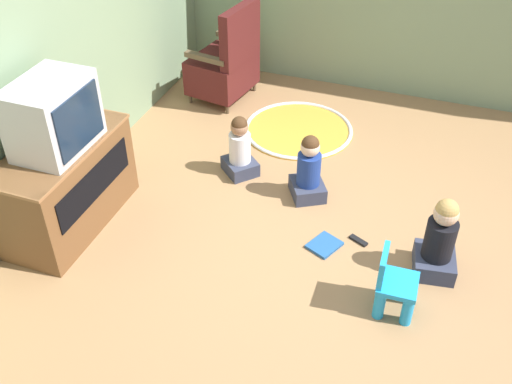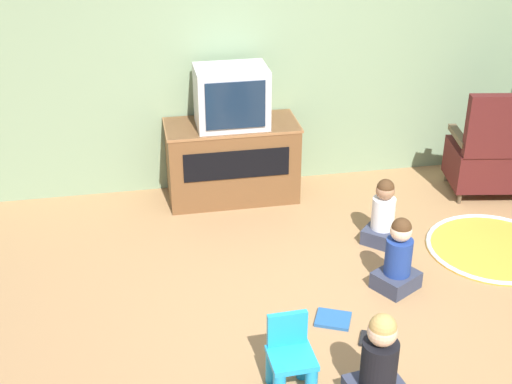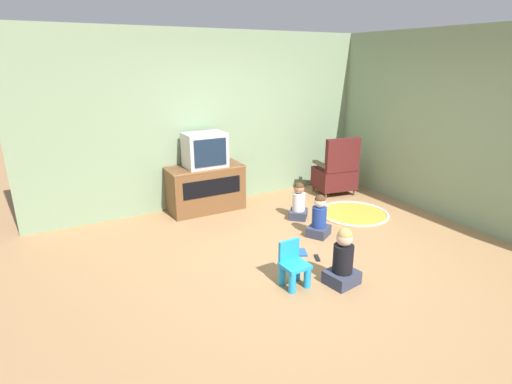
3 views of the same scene
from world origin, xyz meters
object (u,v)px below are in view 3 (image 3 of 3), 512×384
object	(u,v)px
yellow_kid_chair	(294,268)
remote_control	(317,258)
television	(205,150)
child_watching_center	(299,203)
child_watching_right	(343,260)
child_watching_left	(319,218)
tv_cabinet	(206,187)
book	(297,253)
black_armchair	(336,173)

from	to	relation	value
yellow_kid_chair	remote_control	distance (m)	0.69
television	child_watching_center	xyz separation A→B (m)	(1.06, -0.96, -0.72)
television	child_watching_right	size ratio (longest dim) A/B	0.96
child_watching_center	child_watching_left	bearing A→B (deg)	-148.00
tv_cabinet	yellow_kid_chair	xyz separation A→B (m)	(-0.05, -2.49, -0.17)
tv_cabinet	television	bearing A→B (deg)	-90.00
child_watching_center	child_watching_right	world-z (taller)	child_watching_right
yellow_kid_chair	book	size ratio (longest dim) A/B	1.64
book	tv_cabinet	bearing A→B (deg)	-54.27
television	yellow_kid_chair	world-z (taller)	television
yellow_kid_chair	child_watching_right	distance (m)	0.52
yellow_kid_chair	child_watching_center	xyz separation A→B (m)	(1.11, 1.50, 0.04)
tv_cabinet	child_watching_right	xyz separation A→B (m)	(0.41, -2.72, -0.09)
black_armchair	child_watching_center	bearing A→B (deg)	36.62
child_watching_right	black_armchair	bearing A→B (deg)	42.96
black_armchair	tv_cabinet	bearing A→B (deg)	0.20
black_armchair	book	distance (m)	2.47
tv_cabinet	child_watching_left	distance (m)	1.89
yellow_kid_chair	tv_cabinet	bearing A→B (deg)	86.86
tv_cabinet	yellow_kid_chair	distance (m)	2.50
television	child_watching_right	bearing A→B (deg)	-81.23
black_armchair	child_watching_center	world-z (taller)	black_armchair
child_watching_center	book	distance (m)	1.18
television	yellow_kid_chair	distance (m)	2.58
television	child_watching_left	world-z (taller)	television
child_watching_center	book	world-z (taller)	child_watching_center
television	child_watching_left	xyz separation A→B (m)	(0.94, -1.60, -0.71)
tv_cabinet	child_watching_right	bearing A→B (deg)	-81.32
child_watching_center	remote_control	distance (m)	1.30
yellow_kid_chair	remote_control	world-z (taller)	yellow_kid_chair
yellow_kid_chair	television	bearing A→B (deg)	86.85
book	child_watching_right	bearing A→B (deg)	116.24
television	black_armchair	bearing A→B (deg)	-8.62
television	book	bearing A→B (deg)	-78.43
book	remote_control	xyz separation A→B (m)	(0.14, -0.23, -0.00)
black_armchair	child_watching_left	xyz separation A→B (m)	(-1.32, -1.26, -0.13)
book	black_armchair	bearing A→B (deg)	-116.10
child_watching_center	remote_control	size ratio (longest dim) A/B	3.60
child_watching_center	child_watching_right	size ratio (longest dim) A/B	0.88
yellow_kid_chair	remote_control	xyz separation A→B (m)	(0.57, 0.34, -0.19)
child_watching_left	child_watching_right	xyz separation A→B (m)	(-0.53, -1.09, 0.02)
book	remote_control	distance (m)	0.27
black_armchair	child_watching_center	size ratio (longest dim) A/B	1.83
tv_cabinet	book	bearing A→B (deg)	-78.60
television	child_watching_center	world-z (taller)	television
yellow_kid_chair	child_watching_left	distance (m)	1.31
tv_cabinet	child_watching_left	xyz separation A→B (m)	(0.94, -1.63, -0.12)
child_watching_right	remote_control	xyz separation A→B (m)	(0.11, 0.56, -0.26)
child_watching_right	book	size ratio (longest dim) A/B	2.17
child_watching_left	child_watching_right	distance (m)	1.21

